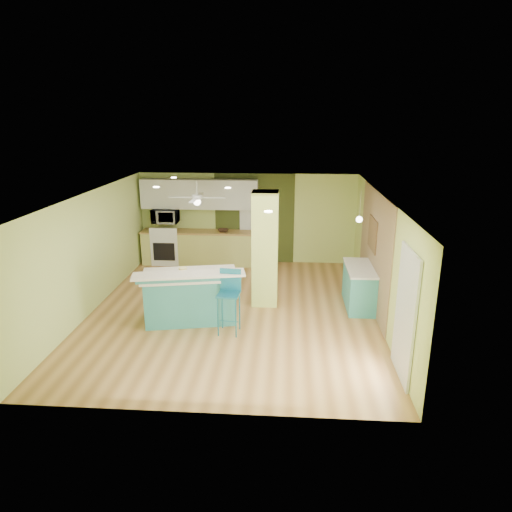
# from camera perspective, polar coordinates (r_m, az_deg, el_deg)

# --- Properties ---
(floor) EXTENTS (6.00, 7.00, 0.01)m
(floor) POSITION_cam_1_polar(r_m,az_deg,el_deg) (9.84, -2.86, -6.91)
(floor) COLOR olive
(floor) RESTS_ON ground
(ceiling) EXTENTS (6.00, 7.00, 0.01)m
(ceiling) POSITION_cam_1_polar(r_m,az_deg,el_deg) (9.11, -3.10, 7.66)
(ceiling) COLOR white
(ceiling) RESTS_ON wall_back
(wall_back) EXTENTS (6.00, 0.01, 2.50)m
(wall_back) POSITION_cam_1_polar(r_m,az_deg,el_deg) (12.77, -1.08, 4.72)
(wall_back) COLOR #C6DA74
(wall_back) RESTS_ON floor
(wall_front) EXTENTS (6.00, 0.01, 2.50)m
(wall_front) POSITION_cam_1_polar(r_m,az_deg,el_deg) (6.17, -6.95, -9.50)
(wall_front) COLOR #C6DA74
(wall_front) RESTS_ON floor
(wall_left) EXTENTS (0.01, 7.00, 2.50)m
(wall_left) POSITION_cam_1_polar(r_m,az_deg,el_deg) (10.20, -19.98, 0.44)
(wall_left) COLOR #C6DA74
(wall_left) RESTS_ON floor
(wall_right) EXTENTS (0.01, 7.00, 2.50)m
(wall_right) POSITION_cam_1_polar(r_m,az_deg,el_deg) (9.52, 15.29, -0.29)
(wall_right) COLOR #C6DA74
(wall_right) RESTS_ON floor
(wood_panel) EXTENTS (0.02, 3.40, 2.50)m
(wood_panel) POSITION_cam_1_polar(r_m,az_deg,el_deg) (10.08, 14.57, 0.74)
(wood_panel) COLOR #83674B
(wood_panel) RESTS_ON floor
(olive_accent) EXTENTS (2.20, 0.02, 2.50)m
(olive_accent) POSITION_cam_1_polar(r_m,az_deg,el_deg) (12.74, -0.19, 4.69)
(olive_accent) COLOR #3D471C
(olive_accent) RESTS_ON floor
(interior_door) EXTENTS (0.82, 0.05, 2.00)m
(interior_door) POSITION_cam_1_polar(r_m,az_deg,el_deg) (12.77, -0.19, 3.56)
(interior_door) COLOR white
(interior_door) RESTS_ON floor
(french_door) EXTENTS (0.04, 1.08, 2.10)m
(french_door) POSITION_cam_1_polar(r_m,az_deg,el_deg) (7.48, 18.15, -7.04)
(french_door) COLOR silver
(french_door) RESTS_ON floor
(column) EXTENTS (0.55, 0.55, 2.50)m
(column) POSITION_cam_1_polar(r_m,az_deg,el_deg) (9.82, 1.14, 0.87)
(column) COLOR #C9DA65
(column) RESTS_ON floor
(kitchen_run) EXTENTS (3.25, 0.63, 0.94)m
(kitchen_run) POSITION_cam_1_polar(r_m,az_deg,el_deg) (12.85, -6.96, 1.09)
(kitchen_run) COLOR #C4C567
(kitchen_run) RESTS_ON floor
(stove) EXTENTS (0.76, 0.66, 1.08)m
(stove) POSITION_cam_1_polar(r_m,az_deg,el_deg) (13.06, -11.07, 1.09)
(stove) COLOR white
(stove) RESTS_ON floor
(upper_cabinets) EXTENTS (3.20, 0.34, 0.80)m
(upper_cabinets) POSITION_cam_1_polar(r_m,az_deg,el_deg) (12.64, -7.10, 7.69)
(upper_cabinets) COLOR silver
(upper_cabinets) RESTS_ON wall_back
(microwave) EXTENTS (0.70, 0.48, 0.39)m
(microwave) POSITION_cam_1_polar(r_m,az_deg,el_deg) (12.85, -11.28, 4.92)
(microwave) COLOR silver
(microwave) RESTS_ON wall_back
(ceiling_fan) EXTENTS (1.41, 1.41, 0.61)m
(ceiling_fan) POSITION_cam_1_polar(r_m,az_deg,el_deg) (11.30, -7.40, 7.21)
(ceiling_fan) COLOR white
(ceiling_fan) RESTS_ON ceiling
(pendant_lamp) EXTENTS (0.14, 0.14, 0.69)m
(pendant_lamp) POSITION_cam_1_polar(r_m,az_deg,el_deg) (10.01, 12.79, 4.51)
(pendant_lamp) COLOR white
(pendant_lamp) RESTS_ON ceiling
(wall_decor) EXTENTS (0.03, 0.90, 0.70)m
(wall_decor) POSITION_cam_1_polar(r_m,az_deg,el_deg) (10.19, 14.37, 2.68)
(wall_decor) COLOR brown
(wall_decor) RESTS_ON wood_panel
(peninsula) EXTENTS (2.18, 1.50, 1.14)m
(peninsula) POSITION_cam_1_polar(r_m,az_deg,el_deg) (9.33, -8.20, -4.92)
(peninsula) COLOR teal
(peninsula) RESTS_ON floor
(bar_stool) EXTENTS (0.45, 0.45, 1.24)m
(bar_stool) POSITION_cam_1_polar(r_m,az_deg,el_deg) (8.66, -3.34, -4.39)
(bar_stool) COLOR #1E6D87
(bar_stool) RESTS_ON floor
(side_counter) EXTENTS (0.59, 1.39, 0.90)m
(side_counter) POSITION_cam_1_polar(r_m,az_deg,el_deg) (10.17, 12.75, -3.74)
(side_counter) COLOR teal
(side_counter) RESTS_ON floor
(fruit_bowl) EXTENTS (0.34, 0.34, 0.08)m
(fruit_bowl) POSITION_cam_1_polar(r_m,az_deg,el_deg) (12.56, -4.12, 3.18)
(fruit_bowl) COLOR #382417
(fruit_bowl) RESTS_ON kitchen_run
(canister) EXTENTS (0.16, 0.16, 0.18)m
(canister) POSITION_cam_1_polar(r_m,az_deg,el_deg) (9.05, -9.13, -1.96)
(canister) COLOR yellow
(canister) RESTS_ON peninsula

